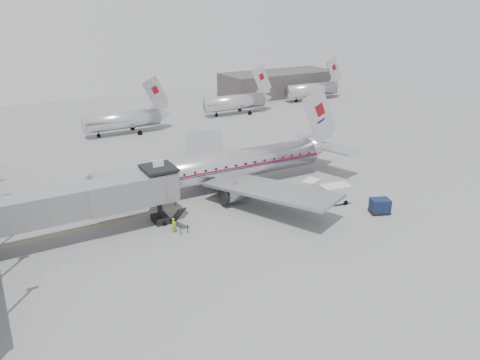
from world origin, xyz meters
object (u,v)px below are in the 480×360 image
object	(u,v)px
baggage_cart_navy	(380,206)
baggage_cart_white	(311,186)
service_van	(330,195)
airliner	(218,167)
ramp_worker	(174,225)

from	to	relation	value
baggage_cart_navy	baggage_cart_white	bearing A→B (deg)	132.35
service_van	baggage_cart_navy	distance (m)	5.92
airliner	service_van	distance (m)	14.61
service_van	baggage_cart_white	distance (m)	4.01
service_van	ramp_worker	xyz separation A→B (m)	(-19.23, 2.43, -0.39)
baggage_cart_navy	baggage_cart_white	xyz separation A→B (m)	(-3.13, 8.88, 0.00)
baggage_cart_white	ramp_worker	xyz separation A→B (m)	(-19.43, -1.56, -0.09)
service_van	baggage_cart_white	xyz separation A→B (m)	(0.19, 3.99, -0.30)
service_van	ramp_worker	world-z (taller)	service_van
baggage_cart_navy	baggage_cart_white	size ratio (longest dim) A/B	1.00
airliner	baggage_cart_white	distance (m)	12.11
service_van	ramp_worker	bearing A→B (deg)	-178.46
baggage_cart_navy	ramp_worker	distance (m)	23.71
baggage_cart_navy	airliner	bearing A→B (deg)	151.85
service_van	baggage_cart_navy	world-z (taller)	service_van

